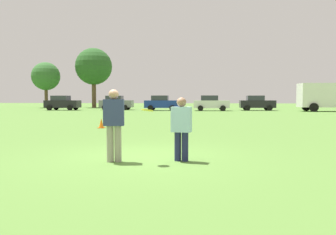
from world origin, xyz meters
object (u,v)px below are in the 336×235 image
player_defender (181,126)px  traffic_cone (101,123)px  parked_car_mid_left (116,103)px  player_thrower (114,121)px  parked_car_near_left (62,103)px  box_truck (336,96)px  parked_car_near_right (257,103)px  frisbee (147,110)px  parked_car_center (162,103)px  parked_car_mid_right (211,103)px

player_defender → traffic_cone: bearing=119.0°
player_defender → parked_car_mid_left: (-11.22, 34.83, 0.09)m
player_thrower → parked_car_near_left: (-16.05, 33.13, -0.02)m
parked_car_near_left → parked_car_mid_left: bearing=17.3°
traffic_cone → box_truck: box_truck is taller
parked_car_near_right → frisbee: bearing=-101.6°
traffic_cone → parked_car_near_right: size_ratio=0.11×
frisbee → traffic_cone: (-3.92, 8.83, -0.98)m
parked_car_near_left → box_truck: 32.55m
traffic_cone → parked_car_mid_left: size_ratio=0.11×
player_defender → parked_car_center: 33.55m
parked_car_center → box_truck: bearing=-1.9°
player_defender → frisbee: 0.93m
parked_car_center → parked_car_near_right: same height
player_defender → traffic_cone: player_defender is taller
player_defender → parked_car_near_right: (6.51, 34.77, 0.09)m
traffic_cone → parked_car_center: size_ratio=0.11×
parked_car_mid_left → parked_car_mid_right: 12.28m
parked_car_mid_left → frisbee: bearing=-73.4°
player_defender → frisbee: player_defender is taller
frisbee → box_truck: size_ratio=0.03×
player_thrower → parked_car_near_left: 36.81m
player_thrower → traffic_cone: bearing=109.7°
player_thrower → box_truck: box_truck is taller
parked_car_center → box_truck: 20.03m
player_thrower → parked_car_center: bearing=96.0°
parked_car_mid_right → box_truck: bearing=-2.1°
traffic_cone → parked_car_near_right: bearing=67.1°
player_thrower → parked_car_near_right: parked_car_near_right is taller
frisbee → parked_car_center: parked_car_center is taller
parked_car_mid_right → parked_car_near_left: bearing=-179.4°
frisbee → parked_car_near_right: parked_car_near_right is taller
parked_car_mid_right → box_truck: box_truck is taller
player_thrower → parked_car_mid_left: parked_car_mid_left is taller
box_truck → parked_car_center: bearing=178.1°
player_defender → parked_car_near_left: parked_car_near_left is taller
player_thrower → box_truck: bearing=63.3°
parked_car_mid_left → parked_car_near_right: (17.74, -0.07, 0.00)m
parked_car_near_left → frisbee: bearing=-63.1°
parked_car_near_left → parked_car_near_right: (24.10, 1.92, 0.00)m
traffic_cone → parked_car_near_left: (-12.94, 24.45, 0.69)m
player_thrower → traffic_cone: (-3.11, 8.68, -0.72)m
frisbee → box_truck: bearing=64.5°
player_defender → parked_car_center: bearing=98.7°
frisbee → parked_car_near_left: (-16.86, 33.28, -0.28)m
frisbee → parked_car_mid_left: bearing=106.6°
parked_car_mid_left → parked_car_center: 6.40m
player_defender → parked_car_mid_right: (0.92, 33.03, 0.09)m
parked_car_near_left → player_defender: bearing=-61.8°
parked_car_near_left → parked_car_near_right: 24.18m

